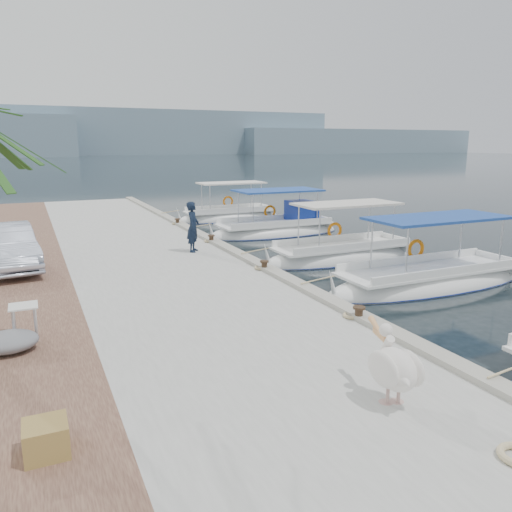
{
  "coord_description": "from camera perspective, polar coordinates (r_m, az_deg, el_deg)",
  "views": [
    {
      "loc": [
        -6.94,
        -12.31,
        4.42
      ],
      "look_at": [
        -1.0,
        0.71,
        1.2
      ],
      "focal_mm": 35.0,
      "sensor_mm": 36.0,
      "label": 1
    }
  ],
  "objects": [
    {
      "name": "fishing_caique_c",
      "position": [
        19.67,
        9.73,
        -0.11
      ],
      "size": [
        6.68,
        2.09,
        2.83
      ],
      "color": "white",
      "rests_on": "ground"
    },
    {
      "name": "fishing_caique_d",
      "position": [
        24.97,
        2.34,
        2.93
      ],
      "size": [
        6.99,
        2.44,
        2.83
      ],
      "color": "white",
      "rests_on": "ground"
    },
    {
      "name": "fishing_caique_b",
      "position": [
        16.73,
        19.17,
        -2.91
      ],
      "size": [
        7.56,
        2.19,
        2.83
      ],
      "color": "white",
      "rests_on": "ground"
    },
    {
      "name": "tarp_bundle",
      "position": [
        10.85,
        -26.44,
        -8.77
      ],
      "size": [
        1.1,
        0.9,
        0.4
      ],
      "primitive_type": "ellipsoid",
      "color": "slate",
      "rests_on": "cobblestone_strip"
    },
    {
      "name": "wooden_crate",
      "position": [
        7.35,
        -22.86,
        -18.68
      ],
      "size": [
        0.55,
        0.55,
        0.44
      ],
      "primitive_type": "cube",
      "color": "olive",
      "rests_on": "cobblestone_strip"
    },
    {
      "name": "cobblestone_strip",
      "position": [
        17.84,
        -27.21,
        -2.27
      ],
      "size": [
        4.0,
        40.0,
        0.5
      ],
      "primitive_type": "cube",
      "color": "brown",
      "rests_on": "ground"
    },
    {
      "name": "fishing_caique_e",
      "position": [
        29.68,
        -3.07,
        4.35
      ],
      "size": [
        6.4,
        2.01,
        2.83
      ],
      "color": "white",
      "rests_on": "ground"
    },
    {
      "name": "folding_table",
      "position": [
        11.25,
        -24.98,
        -6.13
      ],
      "size": [
        0.55,
        0.55,
        0.73
      ],
      "color": "silver",
      "rests_on": "cobblestone_strip"
    },
    {
      "name": "fisherman",
      "position": [
        18.58,
        -7.21,
        3.33
      ],
      "size": [
        0.73,
        0.81,
        1.87
      ],
      "primitive_type": "imported",
      "rotation": [
        0.0,
        0.0,
        1.05
      ],
      "color": "black",
      "rests_on": "concrete_quay"
    },
    {
      "name": "pelican",
      "position": [
        8.09,
        15.48,
        -12.08
      ],
      "size": [
        0.71,
        1.5,
        1.16
      ],
      "color": "tan",
      "rests_on": "concrete_quay"
    },
    {
      "name": "mooring_bollards",
      "position": [
        15.75,
        0.96,
        -1.01
      ],
      "size": [
        0.28,
        20.28,
        0.33
      ],
      "color": "black",
      "rests_on": "concrete_quay"
    },
    {
      "name": "ground",
      "position": [
        14.81,
        4.68,
        -4.73
      ],
      "size": [
        400.0,
        400.0,
        0.0
      ],
      "primitive_type": "plane",
      "color": "black",
      "rests_on": "ground"
    },
    {
      "name": "distant_hills",
      "position": [
        216.93,
        -15.22,
        13.11
      ],
      "size": [
        330.0,
        60.0,
        18.0
      ],
      "color": "gray",
      "rests_on": "ground"
    },
    {
      "name": "concrete_quay",
      "position": [
        18.24,
        -11.39,
        -0.79
      ],
      "size": [
        6.0,
        40.0,
        0.5
      ],
      "primitive_type": "cube",
      "color": "#A1A19C",
      "rests_on": "ground"
    },
    {
      "name": "quay_curb",
      "position": [
        18.97,
        -3.24,
        0.92
      ],
      "size": [
        0.44,
        40.0,
        0.12
      ],
      "primitive_type": "cube",
      "color": "gray",
      "rests_on": "concrete_quay"
    },
    {
      "name": "parked_car",
      "position": [
        17.74,
        -26.56,
        0.92
      ],
      "size": [
        2.08,
        4.5,
        1.43
      ],
      "primitive_type": "imported",
      "rotation": [
        0.0,
        0.0,
        0.14
      ],
      "color": "silver",
      "rests_on": "cobblestone_strip"
    }
  ]
}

